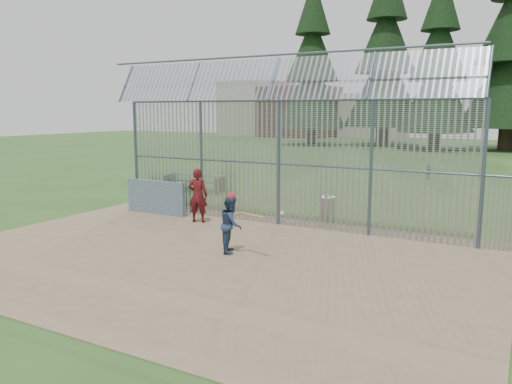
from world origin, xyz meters
The scene contains 12 objects.
ground centered at (0.00, 0.00, 0.00)m, with size 120.00×120.00×0.00m, color #2D511E.
dirt_infield centered at (0.00, -0.50, 0.01)m, with size 14.00×10.00×0.02m, color #756047.
dugout_wall centered at (-4.60, 2.90, 0.62)m, with size 2.50×0.12×1.20m, color #38566B.
batter centered at (0.35, 0.02, 0.76)m, with size 0.72×0.56×1.47m, color navy.
onlooker centered at (-2.47, 2.51, 0.92)m, with size 0.65×0.43×1.79m, color maroon.
bg_kid_seated centered at (2.34, 17.14, 0.42)m, with size 0.49×0.20×0.83m, color slate.
batting_gear centered at (0.56, -0.01, 1.37)m, with size 1.59×0.45×0.54m.
trash_can centered at (1.04, 5.23, 0.38)m, with size 0.56×0.56×0.82m.
bleacher centered at (-6.56, 7.95, 0.41)m, with size 3.00×0.95×0.72m.
backstop_fence centered at (1.81, 3.43, 2.36)m, with size 20.09×0.81×5.30m.
conifer_row centered at (1.93, 41.51, 10.83)m, with size 38.48×12.26×20.20m.
distant_buildings centered at (-23.18, 56.49, 3.60)m, with size 26.50×10.50×8.00m.
Camera 1 is at (7.01, -10.78, 3.68)m, focal length 35.00 mm.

